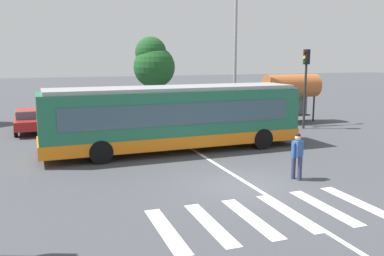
% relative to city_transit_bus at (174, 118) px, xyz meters
% --- Properties ---
extents(ground_plane, '(160.00, 160.00, 0.00)m').
position_rel_city_transit_bus_xyz_m(ground_plane, '(0.67, -5.87, -1.59)').
color(ground_plane, '#424449').
extents(city_transit_bus, '(12.39, 2.85, 3.06)m').
position_rel_city_transit_bus_xyz_m(city_transit_bus, '(0.00, 0.00, 0.00)').
color(city_transit_bus, black).
rests_on(city_transit_bus, ground_plane).
extents(pedestrian_crossing_street, '(0.54, 0.40, 1.72)m').
position_rel_city_transit_bus_xyz_m(pedestrian_crossing_street, '(2.79, -5.95, -0.62)').
color(pedestrian_crossing_street, '#333856').
rests_on(pedestrian_crossing_street, ground_plane).
extents(parked_car_red, '(2.01, 4.57, 1.35)m').
position_rel_city_transit_bus_xyz_m(parked_car_red, '(-6.52, 7.68, -0.82)').
color(parked_car_red, black).
rests_on(parked_car_red, ground_plane).
extents(parked_car_teal, '(1.95, 4.54, 1.35)m').
position_rel_city_transit_bus_xyz_m(parked_car_teal, '(-3.77, 7.83, -0.82)').
color(parked_car_teal, black).
rests_on(parked_car_teal, ground_plane).
extents(parked_car_champagne, '(1.95, 4.54, 1.35)m').
position_rel_city_transit_bus_xyz_m(parked_car_champagne, '(-1.08, 7.50, -0.82)').
color(parked_car_champagne, black).
rests_on(parked_car_champagne, ground_plane).
extents(parked_car_white, '(1.89, 4.51, 1.35)m').
position_rel_city_transit_bus_xyz_m(parked_car_white, '(1.60, 7.73, -0.82)').
color(parked_car_white, black).
rests_on(parked_car_white, ground_plane).
extents(parked_car_blue, '(1.89, 4.51, 1.35)m').
position_rel_city_transit_bus_xyz_m(parked_car_blue, '(4.39, 7.57, -0.82)').
color(parked_car_blue, black).
rests_on(parked_car_blue, ground_plane).
extents(traffic_light_far_corner, '(0.33, 0.32, 4.86)m').
position_rel_city_transit_bus_xyz_m(traffic_light_far_corner, '(9.40, 3.17, 1.66)').
color(traffic_light_far_corner, '#28282B').
rests_on(traffic_light_far_corner, ground_plane).
extents(bus_stop_shelter, '(3.82, 1.54, 3.25)m').
position_rel_city_transit_bus_xyz_m(bus_stop_shelter, '(9.99, 5.57, 0.83)').
color(bus_stop_shelter, '#28282B').
rests_on(bus_stop_shelter, ground_plane).
extents(twin_arm_street_lamp, '(4.08, 0.32, 9.97)m').
position_rel_city_transit_bus_xyz_m(twin_arm_street_lamp, '(5.91, 5.84, 4.43)').
color(twin_arm_street_lamp, '#939399').
rests_on(twin_arm_street_lamp, ground_plane).
extents(background_tree_right, '(3.52, 3.52, 6.08)m').
position_rel_city_transit_bus_xyz_m(background_tree_right, '(3.19, 16.12, 2.30)').
color(background_tree_right, brown).
rests_on(background_tree_right, ground_plane).
extents(crosswalk_painted_stripes, '(6.59, 3.06, 0.01)m').
position_rel_city_transit_bus_xyz_m(crosswalk_painted_stripes, '(0.12, -8.66, -1.58)').
color(crosswalk_painted_stripes, silver).
rests_on(crosswalk_painted_stripes, ground_plane).
extents(lane_center_line, '(0.16, 24.00, 0.01)m').
position_rel_city_transit_bus_xyz_m(lane_center_line, '(0.89, -3.87, -1.59)').
color(lane_center_line, silver).
rests_on(lane_center_line, ground_plane).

